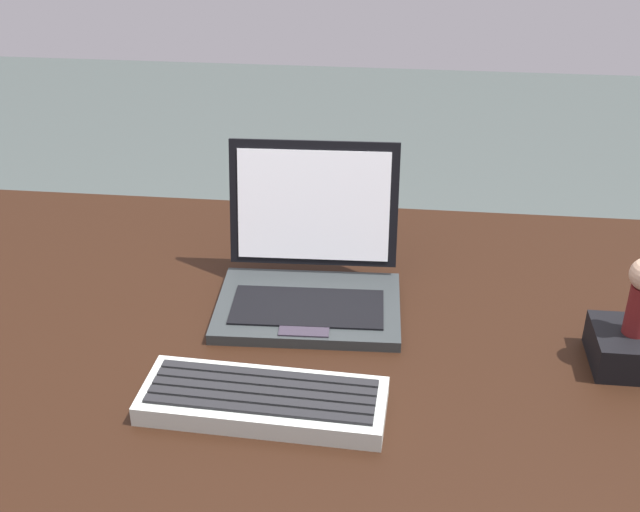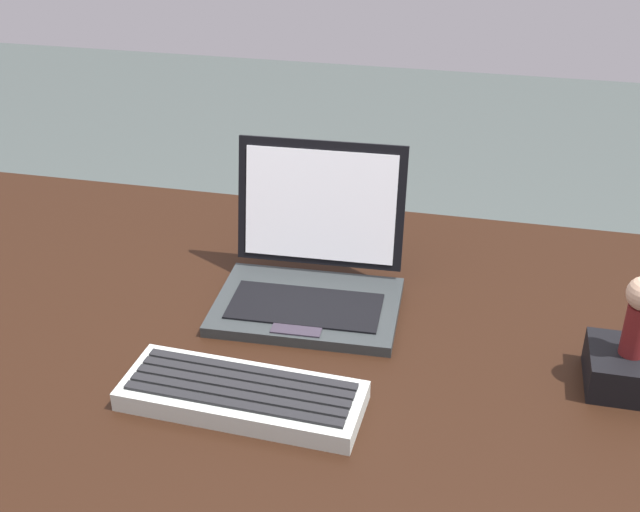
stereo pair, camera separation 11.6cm
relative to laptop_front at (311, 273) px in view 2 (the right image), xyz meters
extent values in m
cube|color=black|center=(-0.08, -0.08, -0.06)|extent=(1.72, 0.83, 0.03)
cube|color=#2B3031|center=(0.00, -0.03, -0.04)|extent=(0.28, 0.20, 0.02)
cube|color=black|center=(0.00, -0.05, -0.03)|extent=(0.22, 0.11, 0.00)
cube|color=#2E2732|center=(0.00, -0.11, -0.03)|extent=(0.07, 0.03, 0.00)
cube|color=black|center=(0.00, 0.08, 0.08)|extent=(0.26, 0.06, 0.19)
cube|color=white|center=(0.00, 0.07, 0.08)|extent=(0.23, 0.05, 0.17)
cube|color=silver|center=(0.00, 0.07, 0.07)|extent=(0.22, 0.01, 0.01)
cube|color=#B8C1B7|center=(-0.03, -0.26, -0.03)|extent=(0.31, 0.12, 0.03)
cube|color=black|center=(-0.03, -0.29, -0.02)|extent=(0.28, 0.03, 0.00)
cube|color=black|center=(-0.03, -0.28, -0.02)|extent=(0.28, 0.03, 0.00)
cube|color=black|center=(-0.03, -0.26, -0.02)|extent=(0.28, 0.03, 0.00)
cube|color=black|center=(-0.03, -0.24, -0.02)|extent=(0.28, 0.03, 0.00)
cube|color=black|center=(-0.03, -0.22, -0.02)|extent=(0.28, 0.03, 0.00)
cube|color=black|center=(0.44, -0.11, -0.02)|extent=(0.10, 0.10, 0.05)
cylinder|color=maroon|center=(0.44, -0.11, 0.04)|extent=(0.03, 0.03, 0.07)
camera|label=1|loc=(0.13, -1.03, 0.61)|focal=45.18mm
camera|label=2|loc=(0.24, -1.01, 0.61)|focal=45.18mm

